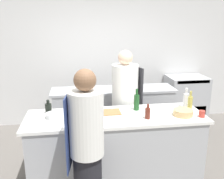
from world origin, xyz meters
name	(u,v)px	position (x,y,z in m)	size (l,w,h in m)	color
ground_plane	(116,178)	(0.00, 0.00, 0.00)	(16.00, 16.00, 0.00)	#605B56
wall_back	(100,56)	(0.00, 2.13, 1.40)	(8.00, 0.06, 2.80)	silver
prep_counter	(116,148)	(0.00, 0.00, 0.47)	(2.30, 0.74, 0.93)	#A8AAAF
pass_counter	(113,113)	(0.16, 1.27, 0.47)	(2.20, 0.56, 0.93)	#A8AAAF
oven_range	(185,100)	(1.76, 1.77, 0.50)	(0.78, 0.62, 0.99)	#A8AAAF
chef_at_prep_near	(87,148)	(-0.40, -0.62, 0.84)	(0.39, 0.37, 1.67)	black
chef_at_stove	(125,105)	(0.24, 0.64, 0.84)	(0.45, 0.44, 1.69)	black
bottle_olive_oil	(186,100)	(1.01, 0.16, 1.05)	(0.08, 0.08, 0.28)	silver
bottle_vinegar	(48,108)	(-0.86, 0.20, 1.01)	(0.08, 0.08, 0.19)	black
bottle_wine	(148,113)	(0.37, -0.16, 1.01)	(0.07, 0.07, 0.19)	#5B2319
bottle_cooking_oil	(190,103)	(1.02, 0.04, 1.04)	(0.06, 0.06, 0.27)	#B2A84C
bottle_sauce	(137,102)	(0.31, 0.16, 1.05)	(0.07, 0.07, 0.30)	#19471E
bowl_mixing_large	(81,120)	(-0.45, -0.19, 0.98)	(0.23, 0.23, 0.09)	#B7BABC
bowl_prep_small	(53,116)	(-0.79, 0.03, 0.97)	(0.19, 0.19, 0.06)	#B7BABC
bowl_ceramic_blue	(183,113)	(0.85, -0.12, 0.97)	(0.25, 0.25, 0.08)	tan
cup	(202,114)	(1.07, -0.21, 0.98)	(0.08, 0.08, 0.08)	#B2382D
cutting_board	(107,112)	(-0.10, 0.11, 0.94)	(0.36, 0.24, 0.01)	olive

